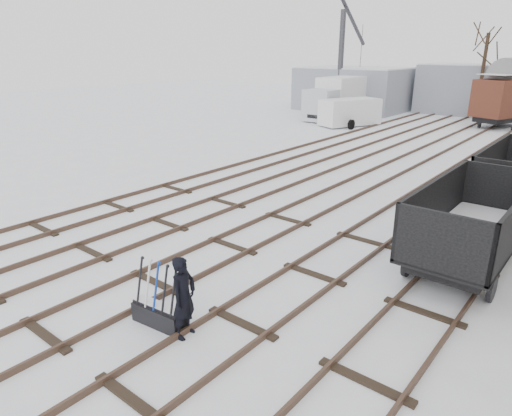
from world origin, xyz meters
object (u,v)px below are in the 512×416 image
(freight_wagon_a, at_px, (471,234))
(crane, at_px, (341,84))
(box_van_wagon, at_px, (506,96))
(panel_van, at_px, (350,112))
(ground_frame, at_px, (159,313))
(lorry, at_px, (338,97))
(worker, at_px, (184,297))

(freight_wagon_a, distance_m, crane, 32.19)
(box_van_wagon, bearing_deg, crane, -157.32)
(panel_van, bearing_deg, ground_frame, -46.07)
(box_van_wagon, bearing_deg, lorry, -142.72)
(worker, height_order, lorry, lorry)
(worker, distance_m, panel_van, 29.46)
(panel_van, bearing_deg, worker, -44.63)
(worker, height_order, box_van_wagon, box_van_wagon)
(panel_van, bearing_deg, lorry, 157.37)
(freight_wagon_a, xyz_separation_m, crane, (-18.77, 26.09, 1.81))
(freight_wagon_a, bearing_deg, box_van_wagon, 100.31)
(freight_wagon_a, relative_size, crane, 0.56)
(lorry, distance_m, crane, 3.65)
(ground_frame, relative_size, panel_van, 0.29)
(lorry, relative_size, crane, 0.75)
(lorry, xyz_separation_m, panel_van, (2.78, -2.94, -0.71))
(ground_frame, height_order, freight_wagon_a, freight_wagon_a)
(box_van_wagon, bearing_deg, ground_frame, -70.05)
(worker, relative_size, crane, 0.18)
(freight_wagon_a, xyz_separation_m, lorry, (-17.21, 22.92, 0.91))
(box_van_wagon, distance_m, panel_van, 11.87)
(box_van_wagon, xyz_separation_m, lorry, (-12.31, -4.02, -0.54))
(ground_frame, distance_m, crane, 36.65)
(ground_frame, distance_m, panel_van, 29.30)
(ground_frame, relative_size, box_van_wagon, 0.25)
(ground_frame, bearing_deg, crane, 106.87)
(worker, height_order, freight_wagon_a, freight_wagon_a)
(ground_frame, xyz_separation_m, panel_van, (-10.00, 27.53, 0.80))
(box_van_wagon, height_order, panel_van, box_van_wagon)
(worker, distance_m, freight_wagon_a, 8.31)
(panel_van, bearing_deg, box_van_wagon, 60.12)
(lorry, bearing_deg, box_van_wagon, 18.85)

